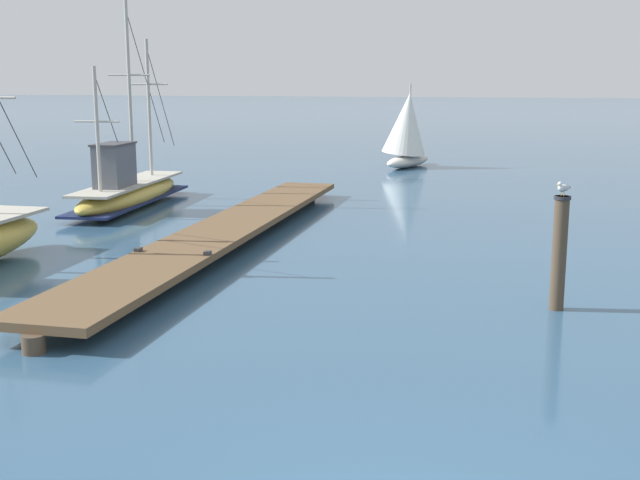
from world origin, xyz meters
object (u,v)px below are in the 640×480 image
mooring_piling (559,251)px  distant_sailboat (407,130)px  perched_seagull (563,188)px  fishing_boat_1 (128,189)px

mooring_piling → distant_sailboat: 24.37m
perched_seagull → distant_sailboat: bearing=106.6°
perched_seagull → distant_sailboat: size_ratio=0.08×
mooring_piling → perched_seagull: 1.15m
fishing_boat_1 → perched_seagull: (13.52, -8.50, 1.63)m
fishing_boat_1 → distant_sailboat: fishing_boat_1 is taller
fishing_boat_1 → mooring_piling: 15.98m
perched_seagull → mooring_piling: bearing=-121.5°
mooring_piling → distant_sailboat: size_ratio=0.49×
fishing_boat_1 → distant_sailboat: (6.55, 14.84, 1.17)m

